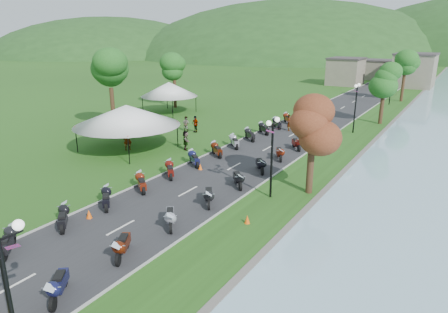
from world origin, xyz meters
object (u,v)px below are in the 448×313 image
Objects in this scene: streetlamp_near at (11,311)px; pedestrian_a at (128,150)px; vendor_tent_main at (128,127)px; pedestrian_c at (156,130)px; pedestrian_b at (186,131)px.

streetlamp_near is 24.91m from pedestrian_a.
vendor_tent_main is 2.01m from pedestrian_a.
streetlamp_near is at bearing -5.37° from pedestrian_c.
streetlamp_near is at bearing -52.60° from vendor_tent_main.
pedestrian_c is (-18.06, 26.73, -2.50)m from streetlamp_near.
pedestrian_a is 7.68m from pedestrian_c.
pedestrian_c is at bearing 112.76° from vendor_tent_main.
pedestrian_a is 1.26× the size of pedestrian_b.
pedestrian_b is at bearing 89.40° from vendor_tent_main.
pedestrian_c is at bearing 19.72° from pedestrian_b.
streetlamp_near is 32.03m from pedestrian_b.
pedestrian_c is (-2.99, -1.42, 0.00)m from pedestrian_b.
pedestrian_c is (-2.95, 7.09, 0.00)m from pedestrian_a.
pedestrian_a reaches higher than pedestrian_b.
pedestrian_a is at bearing -16.78° from pedestrian_c.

